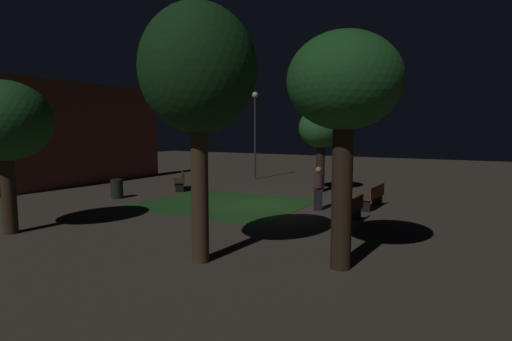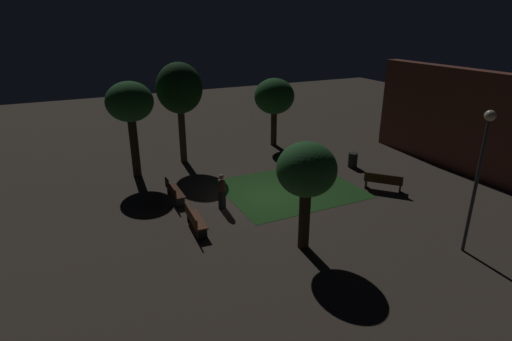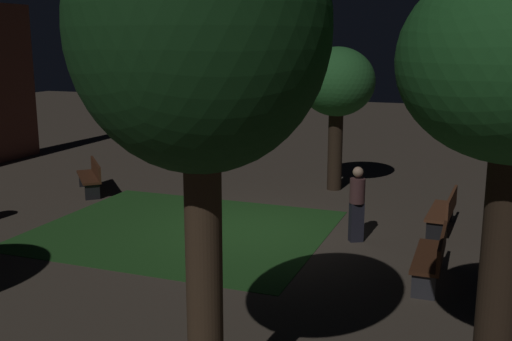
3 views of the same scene
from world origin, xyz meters
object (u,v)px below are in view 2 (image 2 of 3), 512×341
bench_corner (195,219)px  tree_left_canopy (274,97)px  trash_bin (353,160)px  pedestrian (222,191)px  tree_lawn_side (306,172)px  bench_front_left (174,191)px  bench_path_side (383,181)px  tree_right_canopy (130,104)px  tree_tall_center (179,89)px  lamp_post_plaza_east (481,161)px

bench_corner → tree_left_canopy: 12.35m
trash_bin → pedestrian: (1.74, -8.53, 0.44)m
tree_lawn_side → pedestrian: 5.03m
bench_front_left → bench_corner: 3.08m
tree_left_canopy → bench_path_side: bearing=7.7°
bench_front_left → tree_right_canopy: size_ratio=0.36×
bench_front_left → tree_tall_center: tree_tall_center is taller
tree_lawn_side → trash_bin: size_ratio=4.87×
lamp_post_plaza_east → bench_front_left: bearing=-136.6°
bench_front_left → lamp_post_plaza_east: lamp_post_plaza_east is taller
tree_right_canopy → lamp_post_plaza_east: bearing=35.8°
tree_tall_center → lamp_post_plaza_east: (13.86, 6.30, -0.75)m
bench_path_side → tree_tall_center: (-8.37, -7.48, 3.72)m
tree_right_canopy → trash_bin: bearing=70.4°
tree_tall_center → pedestrian: size_ratio=3.52×
bench_corner → tree_left_canopy: bearing=136.8°
bench_front_left → tree_tall_center: bearing=158.8°
bench_front_left → bench_path_side: size_ratio=1.09×
bench_corner → tree_tall_center: 9.19m
lamp_post_plaza_east → trash_bin: bearing=167.5°
trash_bin → lamp_post_plaza_east: bearing=-12.5°
lamp_post_plaza_east → pedestrian: bearing=-137.0°
bench_path_side → tree_tall_center: tree_tall_center is taller
tree_lawn_side → tree_left_canopy: bearing=156.7°
bench_corner → tree_right_canopy: (-7.07, -0.91, 3.36)m
bench_corner → tree_lawn_side: bearing=47.2°
tree_right_canopy → trash_bin: size_ratio=6.04×
trash_bin → pedestrian: 8.72m
bench_corner → tree_left_canopy: tree_left_canopy is taller
bench_path_side → lamp_post_plaza_east: lamp_post_plaza_east is taller
bench_front_left → bench_path_side: (3.27, 9.45, 0.00)m
bench_front_left → tree_lawn_side: tree_lawn_side is taller
tree_lawn_side → trash_bin: (-6.05, 7.04, -2.56)m
bench_path_side → lamp_post_plaza_east: (5.49, -1.18, 2.97)m
bench_corner → bench_path_side: 9.45m
trash_bin → bench_path_side: bearing=-13.3°
pedestrian → tree_left_canopy: bearing=138.6°
tree_right_canopy → lamp_post_plaza_east: (12.75, 9.19, -0.40)m
bench_path_side → tree_left_canopy: tree_left_canopy is taller
tree_left_canopy → lamp_post_plaza_east: (14.47, 0.03, 0.28)m
bench_corner → trash_bin: 10.69m
bench_corner → trash_bin: bearing=106.9°
tree_left_canopy → tree_lawn_side: size_ratio=1.08×
bench_front_left → pedestrian: size_ratio=1.12×
bench_path_side → pedestrian: bearing=-101.4°
tree_tall_center → tree_right_canopy: tree_tall_center is taller
lamp_post_plaza_east → pedestrian: 9.99m
tree_lawn_side → tree_right_canopy: size_ratio=0.81×
bench_path_side → tree_right_canopy: size_ratio=0.33×
tree_tall_center → lamp_post_plaza_east: size_ratio=1.10×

